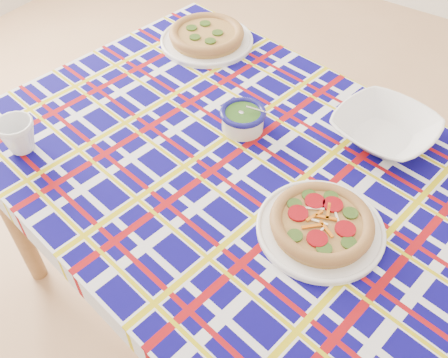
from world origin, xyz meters
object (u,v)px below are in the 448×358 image
Objects in this scene: dining_table at (266,199)px; pesto_bowl at (243,118)px; serving_bowl at (385,129)px; mug at (18,136)px; main_focaccia_plate at (322,223)px.

pesto_bowl is at bearing 151.15° from dining_table.
pesto_bowl is 0.38m from serving_bowl.
main_focaccia_plate is at bearing 17.39° from mug.
dining_table is 13.50× the size of pesto_bowl.
serving_bowl is (-0.01, 0.37, 0.00)m from main_focaccia_plate.
pesto_bowl is 0.48× the size of serving_bowl.
main_focaccia_plate is at bearing -88.89° from serving_bowl.
dining_table is 0.22m from main_focaccia_plate.
dining_table is 5.69× the size of main_focaccia_plate.
main_focaccia_plate is at bearing -29.77° from pesto_bowl.
mug is at bearing -142.60° from serving_bowl.
pesto_bowl is 1.29× the size of mug.
mug is (-0.59, -0.27, 0.12)m from dining_table.
mug is at bearing -136.93° from pesto_bowl.
mug reaches higher than serving_bowl.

